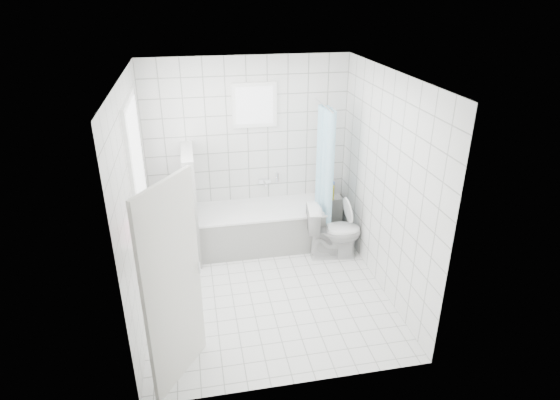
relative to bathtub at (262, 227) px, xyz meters
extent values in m
plane|color=white|center=(-0.12, -1.12, -0.29)|extent=(3.00, 3.00, 0.00)
plane|color=white|center=(-0.12, -1.12, 2.31)|extent=(3.00, 3.00, 0.00)
cube|color=white|center=(-0.12, 0.38, 1.01)|extent=(2.80, 0.02, 2.60)
cube|color=white|center=(-0.12, -2.62, 1.01)|extent=(2.80, 0.02, 2.60)
cube|color=white|center=(-1.52, -1.12, 1.01)|extent=(0.02, 3.00, 2.60)
cube|color=white|center=(1.28, -1.12, 1.01)|extent=(0.02, 3.00, 2.60)
cube|color=white|center=(-1.47, -0.82, 1.31)|extent=(0.01, 0.90, 1.40)
cube|color=white|center=(-0.02, 0.33, 1.66)|extent=(0.50, 0.01, 0.50)
cube|color=white|center=(-1.43, -0.82, 0.57)|extent=(0.18, 1.02, 0.08)
cube|color=silver|center=(-1.15, -2.27, 0.71)|extent=(0.48, 0.69, 2.00)
cube|color=white|center=(0.00, 0.00, -0.02)|extent=(1.76, 0.75, 0.55)
cube|color=white|center=(0.00, 0.00, 0.27)|extent=(1.78, 0.77, 0.03)
cube|color=white|center=(-0.96, -0.05, 0.46)|extent=(0.15, 0.85, 1.50)
cube|color=white|center=(1.04, 0.25, -0.02)|extent=(0.40, 0.24, 0.55)
imported|color=white|center=(0.91, -0.47, 0.08)|extent=(0.78, 0.51, 0.75)
cylinder|color=silver|center=(0.83, -0.02, 1.71)|extent=(0.02, 0.80, 0.02)
cube|color=silver|center=(0.10, 0.33, 0.56)|extent=(0.18, 0.06, 0.06)
imported|color=#2EC9D3|center=(-1.42, -1.00, 0.71)|extent=(0.13, 0.13, 0.20)
imported|color=#E773CF|center=(-1.42, -0.51, 0.71)|extent=(0.13, 0.13, 0.21)
imported|color=pink|center=(-1.42, -1.19, 0.76)|extent=(0.13, 0.13, 0.30)
cylinder|color=blue|center=(1.11, 0.29, 0.37)|extent=(0.06, 0.06, 0.22)
cylinder|color=red|center=(1.01, 0.28, 0.36)|extent=(0.06, 0.06, 0.21)
cylinder|color=#FFF61A|center=(1.06, 0.16, 0.37)|extent=(0.06, 0.06, 0.22)
camera|label=1|loc=(-0.88, -5.81, 3.13)|focal=30.00mm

